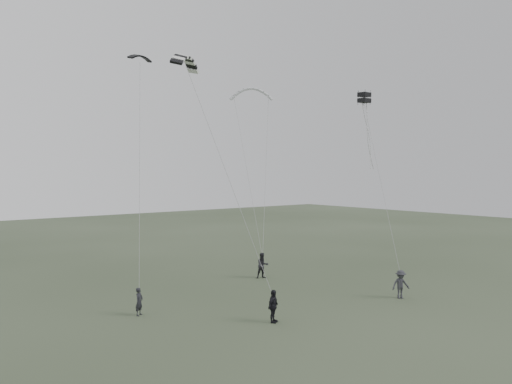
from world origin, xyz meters
TOP-DOWN VIEW (x-y plane):
  - ground at (0.00, 0.00)m, footprint 140.00×140.00m
  - flyer_left at (-7.63, 4.72)m, footprint 0.68×0.63m
  - flyer_right at (4.01, 8.05)m, footprint 1.12×0.98m
  - flyer_center at (-2.64, -0.97)m, footprint 1.11×0.81m
  - flyer_far at (7.00, -2.14)m, footprint 1.34×1.08m
  - kite_dark_small at (-4.90, 10.06)m, footprint 1.76×0.96m
  - kite_pale_large at (7.78, 14.24)m, footprint 3.81×3.29m
  - kite_striped at (-5.01, 4.01)m, footprint 2.78×2.43m
  - kite_box at (10.07, 3.42)m, footprint 0.75×0.79m

SIDE VIEW (x-z plane):
  - ground at x=0.00m, z-range 0.00..0.00m
  - flyer_left at x=-7.63m, z-range 0.00..1.55m
  - flyer_center at x=-2.64m, z-range 0.00..1.75m
  - flyer_far at x=7.00m, z-range 0.00..1.80m
  - flyer_right at x=4.01m, z-range 0.00..1.92m
  - kite_box at x=10.07m, z-range 13.21..14.01m
  - kite_striped at x=-5.01m, z-range 13.97..15.23m
  - kite_pale_large at x=7.78m, z-range 14.59..16.35m
  - kite_dark_small at x=-4.90m, z-range 15.43..16.08m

